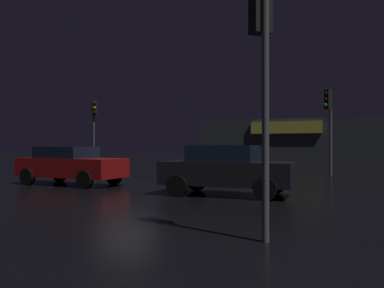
# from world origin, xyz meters

# --- Properties ---
(ground_plane) EXTENTS (120.00, 120.00, 0.00)m
(ground_plane) POSITION_xyz_m (0.00, 0.00, 0.00)
(ground_plane) COLOR black
(store_building) EXTENTS (17.71, 7.71, 4.23)m
(store_building) POSITION_xyz_m (2.10, 28.57, 2.12)
(store_building) COLOR #33383D
(store_building) RESTS_ON ground
(traffic_signal_main) EXTENTS (0.42, 0.42, 4.45)m
(traffic_signal_main) POSITION_xyz_m (7.32, -7.37, 3.33)
(traffic_signal_main) COLOR #595B60
(traffic_signal_main) RESTS_ON ground
(traffic_signal_opposite) EXTENTS (0.42, 0.42, 4.47)m
(traffic_signal_opposite) POSITION_xyz_m (-6.83, 6.92, 3.39)
(traffic_signal_opposite) COLOR #595B60
(traffic_signal_opposite) RESTS_ON ground
(traffic_signal_cross_left) EXTENTS (0.42, 0.42, 4.49)m
(traffic_signal_cross_left) POSITION_xyz_m (7.29, 7.84, 3.22)
(traffic_signal_cross_left) COLOR #595B60
(traffic_signal_cross_left) RESTS_ON ground
(car_near) EXTENTS (4.60, 2.17, 1.54)m
(car_near) POSITION_xyz_m (-1.99, -1.07, 0.81)
(car_near) COLOR #A51414
(car_near) RESTS_ON ground
(car_far) EXTENTS (1.95, 4.32, 1.45)m
(car_far) POSITION_xyz_m (1.55, 9.44, 0.75)
(car_far) COLOR black
(car_far) RESTS_ON ground
(car_crossing) EXTENTS (4.20, 2.09, 1.59)m
(car_crossing) POSITION_xyz_m (4.89, -1.84, 0.83)
(car_crossing) COLOR black
(car_crossing) RESTS_ON ground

